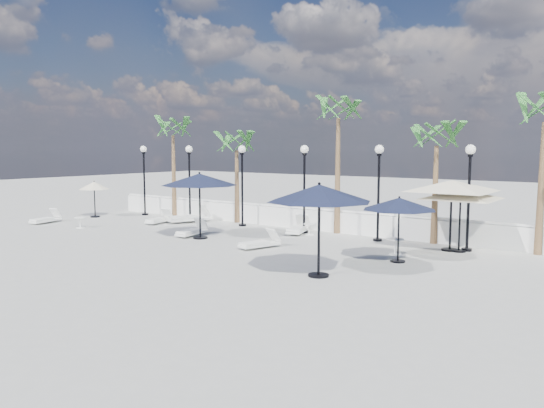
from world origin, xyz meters
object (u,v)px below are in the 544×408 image
Objects in this scene: parasol_cream_sq_b at (452,181)px; lounger_3 at (189,217)px; lounger_2 at (192,231)px; lounger_0 at (46,219)px; lounger_4 at (298,228)px; parasol_cream_small at (94,186)px; lounger_5 at (260,243)px; parasol_navy_right at (319,194)px; parasol_navy_left at (199,180)px; parasol_navy_mid at (399,204)px; lounger_1 at (159,219)px; parasol_cream_sq_a at (461,190)px.

lounger_3 is at bearing -178.46° from parasol_cream_sq_b.
lounger_0 is at bearing -178.18° from lounger_2.
parasol_cream_small is (-11.88, -1.89, 1.45)m from lounger_4.
parasol_navy_right is (4.03, -2.44, 2.20)m from lounger_5.
lounger_5 is 7.32m from parasol_cream_sq_b.
parasol_navy_mid is at bearing 3.55° from parasol_navy_left.
parasol_cream_small reaches higher than lounger_5.
lounger_3 reaches higher than lounger_1.
parasol_cream_sq_b reaches higher than lounger_0.
parasol_navy_right is (11.07, -5.80, 2.14)m from lounger_3.
parasol_cream_small is (0.00, 2.85, 1.47)m from lounger_0.
lounger_3 is at bearing 15.26° from parasol_cream_small.
parasol_cream_sq_a is at bearing 23.71° from lounger_3.
parasol_cream_sq_a is at bearing 0.00° from parasol_cream_sq_b.
parasol_cream_sq_b is (-0.32, -0.00, 0.31)m from parasol_cream_sq_a.
lounger_1 is at bearing -109.34° from lounger_3.
parasol_cream_sq_b is (0.75, 2.94, 0.65)m from parasol_navy_mid.
lounger_2 is 0.89× the size of parasol_cream_small.
lounger_1 is 5.60m from parasol_navy_left.
parasol_navy_left is at bearing -159.28° from parasol_cream_sq_b.
lounger_3 is 13.37m from parasol_cream_sq_a.
parasol_cream_sq_b is (9.14, 3.46, 0.13)m from parasol_navy_left.
parasol_cream_sq_a is (6.18, 3.71, 2.03)m from lounger_5.
lounger_0 is 7.10m from lounger_3.
lounger_2 is (4.00, -1.75, 0.01)m from lounger_1.
lounger_0 is 0.99× the size of lounger_1.
parasol_navy_mid is (5.11, 0.77, 1.70)m from lounger_5.
parasol_navy_right is 0.62× the size of parasol_cream_sq_a.
parasol_cream_small is at bearing -174.22° from parasol_cream_sq_b.
lounger_1 is at bearing 158.65° from parasol_navy_right.
lounger_2 is at bearing -1.48° from lounger_0.
lounger_2 is at bearing -162.60° from parasol_cream_sq_a.
parasol_navy_right is (16.65, -1.43, 2.21)m from lounger_0.
parasol_navy_right reaches higher than lounger_1.
parasol_cream_sq_a is (6.92, -0.02, 2.00)m from lounger_4.
lounger_4 is at bearing 127.68° from parasol_navy_right.
lounger_0 is 19.50m from parasol_cream_sq_a.
parasol_cream_sq_b is at bearing -17.82° from lounger_4.
lounger_5 is 7.49m from parasol_cream_sq_a.
parasol_navy_left is at bearing -9.65° from parasol_cream_small.
parasol_navy_right is at bearing -28.46° from lounger_2.
parasol_navy_left is (0.73, -0.26, 2.21)m from lounger_2.
lounger_1 is 0.55× the size of parasol_navy_left.
parasol_navy_mid is at bearing -104.34° from parasol_cream_sq_b.
parasol_cream_small is at bearing 165.58° from parasol_navy_right.
parasol_cream_sq_a reaches higher than lounger_0.
lounger_1 is at bearing 173.50° from parasol_navy_mid.
parasol_navy_mid is 0.44× the size of parasol_cream_sq_b.
parasol_cream_small is (-8.61, 1.32, 1.47)m from lounger_2.
parasol_navy_right is (8.04, -2.96, 2.20)m from lounger_2.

